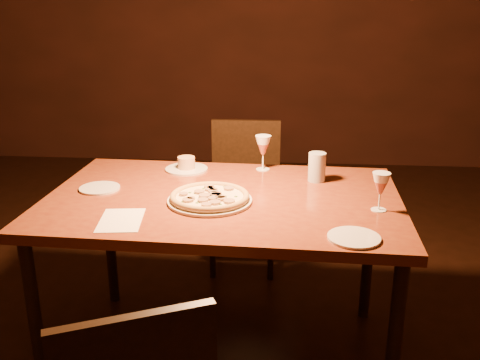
{
  "coord_description": "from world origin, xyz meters",
  "views": [
    {
      "loc": [
        0.4,
        -1.9,
        1.61
      ],
      "look_at": [
        0.22,
        0.31,
        0.87
      ],
      "focal_mm": 40.0,
      "sensor_mm": 36.0,
      "label": 1
    }
  ],
  "objects": [
    {
      "name": "side_plate_near",
      "position": [
        0.66,
        -0.14,
        0.82
      ],
      "size": [
        0.19,
        0.19,
        0.01
      ],
      "primitive_type": "cylinder",
      "color": "silver",
      "rests_on": "dining_table"
    },
    {
      "name": "wine_glass_far",
      "position": [
        0.31,
        0.65,
        0.9
      ],
      "size": [
        0.08,
        0.08,
        0.17
      ],
      "primitive_type": null,
      "color": "#AB5747",
      "rests_on": "dining_table"
    },
    {
      "name": "back_wall",
      "position": [
        0.0,
        3.5,
        1.5
      ],
      "size": [
        6.0,
        0.04,
        3.0
      ],
      "primitive_type": "cube",
      "color": "#3C1913",
      "rests_on": "floor"
    },
    {
      "name": "chair_far",
      "position": [
        0.17,
        1.26,
        0.51
      ],
      "size": [
        0.44,
        0.44,
        0.9
      ],
      "rotation": [
        0.0,
        0.0,
        0.0
      ],
      "color": "black",
      "rests_on": "floor"
    },
    {
      "name": "ramekin_saucer",
      "position": [
        -0.07,
        0.61,
        0.84
      ],
      "size": [
        0.21,
        0.21,
        0.07
      ],
      "color": "silver",
      "rests_on": "dining_table"
    },
    {
      "name": "water_tumbler",
      "position": [
        0.56,
        0.5,
        0.88
      ],
      "size": [
        0.08,
        0.08,
        0.14
      ],
      "primitive_type": "cylinder",
      "color": "#ACB5BC",
      "rests_on": "dining_table"
    },
    {
      "name": "dining_table",
      "position": [
        0.15,
        0.26,
        0.74
      ],
      "size": [
        1.55,
        1.03,
        0.81
      ],
      "rotation": [
        0.0,
        0.0,
        -0.04
      ],
      "color": "brown",
      "rests_on": "floor"
    },
    {
      "name": "pizza_plate",
      "position": [
        0.1,
        0.18,
        0.83
      ],
      "size": [
        0.35,
        0.35,
        0.04
      ],
      "color": "silver",
      "rests_on": "dining_table"
    },
    {
      "name": "wine_glass_right",
      "position": [
        0.8,
        0.14,
        0.89
      ],
      "size": [
        0.07,
        0.07,
        0.16
      ],
      "primitive_type": null,
      "color": "#AB5747",
      "rests_on": "dining_table"
    },
    {
      "name": "menu_card",
      "position": [
        -0.21,
        -0.05,
        0.81
      ],
      "size": [
        0.19,
        0.25,
        0.0
      ],
      "primitive_type": "cube",
      "rotation": [
        0.0,
        0.0,
        0.12
      ],
      "color": "white",
      "rests_on": "dining_table"
    },
    {
      "name": "side_plate_left",
      "position": [
        -0.41,
        0.3,
        0.82
      ],
      "size": [
        0.18,
        0.18,
        0.01
      ],
      "primitive_type": "cylinder",
      "color": "silver",
      "rests_on": "dining_table"
    },
    {
      "name": "pendant_light",
      "position": [
        0.15,
        0.26,
        1.56
      ],
      "size": [
        0.12,
        0.12,
        0.12
      ],
      "primitive_type": "sphere",
      "color": "#FF9147",
      "rests_on": "ceiling"
    }
  ]
}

